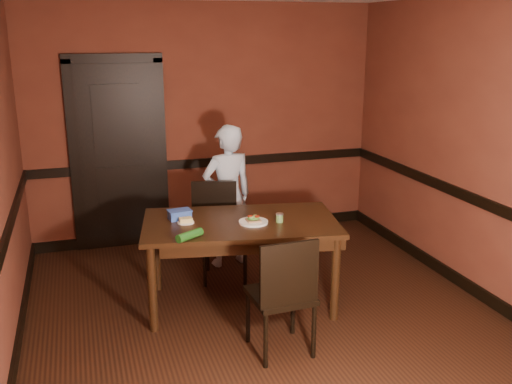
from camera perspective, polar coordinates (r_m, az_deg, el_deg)
floor at (r=4.96m, az=1.25°, el=-12.83°), size 4.00×4.50×0.01m
wall_back at (r=6.60m, az=-5.01°, el=6.79°), size 4.00×0.02×2.70m
wall_front at (r=2.56m, az=18.07°, el=-8.65°), size 4.00×0.02×2.70m
wall_right at (r=5.45m, az=21.73°, el=3.81°), size 0.02×4.50×2.70m
dado_back at (r=6.67m, az=-4.89°, el=2.95°), size 4.00×0.03×0.10m
dado_left at (r=4.41m, az=-24.00°, el=-5.17°), size 0.03×4.50×0.10m
dado_right at (r=5.54m, az=21.14°, el=-0.75°), size 0.03×4.50×0.10m
baseboard_back at (r=6.91m, az=-4.73°, el=-3.86°), size 4.00×0.03×0.12m
baseboard_left at (r=4.76m, az=-22.84°, el=-14.68°), size 0.03×4.50×0.12m
baseboard_right at (r=5.82m, az=20.32°, el=-8.70°), size 0.03×4.50×0.12m
door at (r=6.48m, az=-13.57°, el=3.91°), size 1.05×0.07×2.20m
dining_table at (r=5.10m, az=-1.53°, el=-7.10°), size 1.82×1.23×0.79m
chair_far at (r=5.58m, az=-3.09°, el=-4.11°), size 0.56×0.56×0.95m
chair_near at (r=4.36m, az=2.46°, el=-10.04°), size 0.47×0.47×0.95m
person at (r=5.86m, az=-2.86°, el=-0.42°), size 0.59×0.44×1.48m
sandwich_plate at (r=4.90m, az=-0.26°, el=-2.91°), size 0.25×0.25×0.06m
sauce_jar at (r=4.92m, az=2.37°, el=-2.58°), size 0.07×0.07×0.08m
cheese_saucer at (r=4.94m, az=-7.04°, el=-2.88°), size 0.15×0.15×0.05m
food_tub at (r=5.04m, az=-7.65°, el=-2.24°), size 0.21×0.16×0.08m
wrapped_veg at (r=4.55m, az=-6.66°, el=-4.31°), size 0.24×0.18×0.07m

